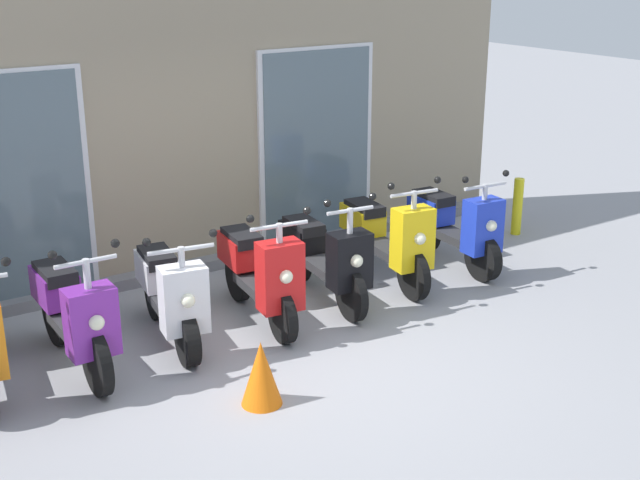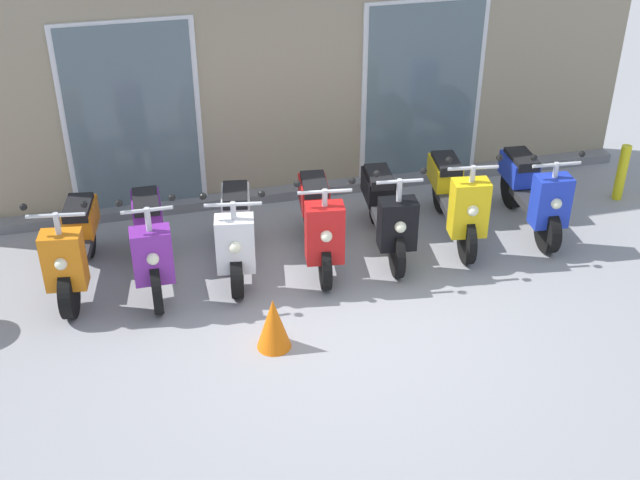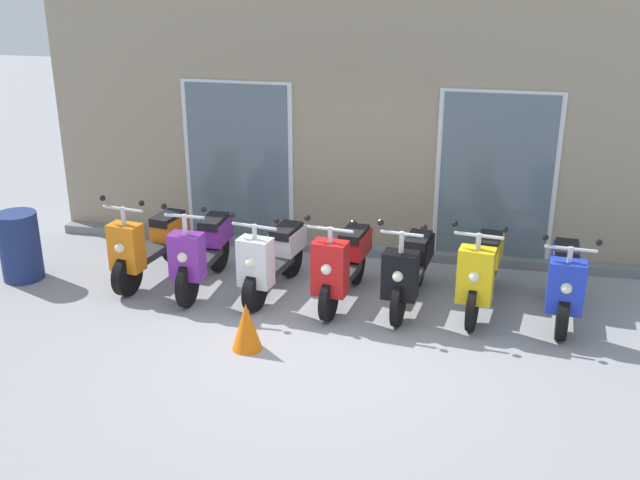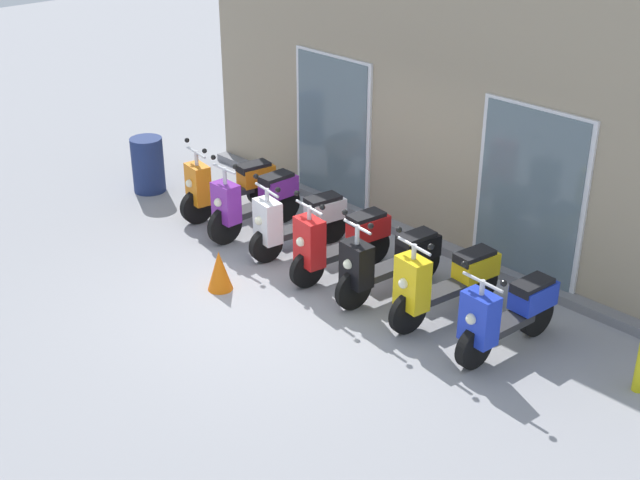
% 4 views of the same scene
% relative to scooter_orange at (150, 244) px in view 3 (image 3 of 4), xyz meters
% --- Properties ---
extents(ground_plane, '(40.00, 40.00, 0.00)m').
position_rel_scooter_orange_xyz_m(ground_plane, '(2.46, -1.14, -0.46)').
color(ground_plane, '#939399').
extents(storefront_facade, '(8.79, 0.50, 3.72)m').
position_rel_scooter_orange_xyz_m(storefront_facade, '(2.46, 1.58, 1.33)').
color(storefront_facade, gray).
rests_on(storefront_facade, ground_plane).
extents(scooter_orange, '(0.64, 1.61, 1.22)m').
position_rel_scooter_orange_xyz_m(scooter_orange, '(0.00, 0.00, 0.00)').
color(scooter_orange, black).
rests_on(scooter_orange, ground_plane).
extents(scooter_purple, '(0.55, 1.62, 1.23)m').
position_rel_scooter_orange_xyz_m(scooter_purple, '(0.75, -0.13, 0.03)').
color(scooter_purple, black).
rests_on(scooter_purple, ground_plane).
extents(scooter_white, '(0.65, 1.51, 1.15)m').
position_rel_scooter_orange_xyz_m(scooter_white, '(1.62, -0.09, -0.01)').
color(scooter_white, black).
rests_on(scooter_white, ground_plane).
extents(scooter_red, '(0.60, 1.56, 1.21)m').
position_rel_scooter_orange_xyz_m(scooter_red, '(2.49, -0.17, 0.04)').
color(scooter_red, black).
rests_on(scooter_red, ground_plane).
extents(scooter_black, '(0.56, 1.65, 1.21)m').
position_rel_scooter_orange_xyz_m(scooter_black, '(3.27, -0.08, 0.01)').
color(scooter_black, black).
rests_on(scooter_black, ground_plane).
extents(scooter_yellow, '(0.62, 1.66, 1.23)m').
position_rel_scooter_orange_xyz_m(scooter_yellow, '(4.08, -0.03, 0.04)').
color(scooter_yellow, black).
rests_on(scooter_yellow, ground_plane).
extents(scooter_blue, '(0.60, 1.53, 1.16)m').
position_rel_scooter_orange_xyz_m(scooter_blue, '(4.99, -0.08, 0.01)').
color(scooter_blue, black).
rests_on(scooter_blue, ground_plane).
extents(trash_bin, '(0.50, 0.50, 0.87)m').
position_rel_scooter_orange_xyz_m(trash_bin, '(-1.60, -0.36, -0.03)').
color(trash_bin, navy).
rests_on(trash_bin, ground_plane).
extents(traffic_cone, '(0.32, 0.32, 0.52)m').
position_rel_scooter_orange_xyz_m(traffic_cone, '(1.72, -1.50, -0.20)').
color(traffic_cone, orange).
rests_on(traffic_cone, ground_plane).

